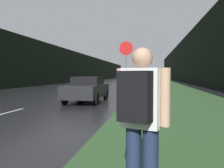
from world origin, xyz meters
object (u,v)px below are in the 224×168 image
object	(u,v)px
stop_sign	(126,67)
delivery_truck	(130,74)
hitchhiker_with_backpack	(141,117)
car_passing_near	(87,89)

from	to	relation	value
stop_sign	delivery_truck	bearing A→B (deg)	94.74
hitchhiker_with_backpack	car_passing_near	world-z (taller)	hitchhiker_with_backpack
stop_sign	car_passing_near	xyz separation A→B (m)	(-2.32, 1.39, -1.17)
hitchhiker_with_backpack	car_passing_near	bearing A→B (deg)	127.36
hitchhiker_with_backpack	delivery_truck	world-z (taller)	delivery_truck
stop_sign	car_passing_near	distance (m)	2.94
hitchhiker_with_backpack	car_passing_near	xyz separation A→B (m)	(-3.38, 10.18, -0.33)
stop_sign	delivery_truck	distance (m)	79.11
car_passing_near	delivery_truck	world-z (taller)	delivery_truck
hitchhiker_with_backpack	delivery_truck	size ratio (longest dim) A/B	0.22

